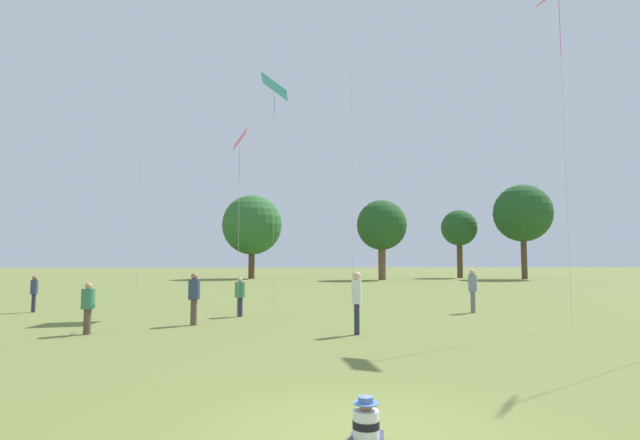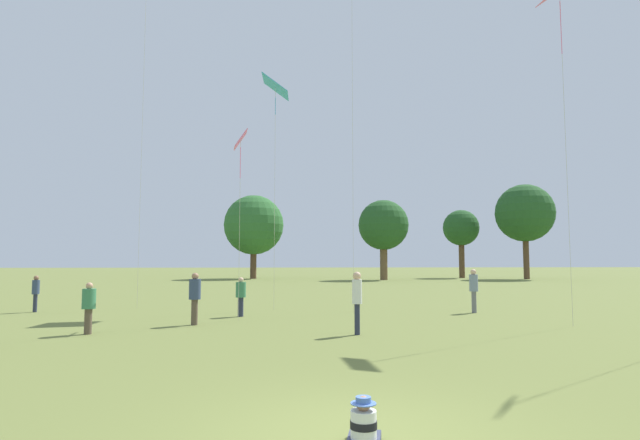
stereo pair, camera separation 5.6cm
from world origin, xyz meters
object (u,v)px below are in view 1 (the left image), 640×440
object	(u,v)px
person_standing_0	(34,290)
distant_tree_1	(382,226)
seated_toddler	(366,425)
person_standing_6	(88,304)
distant_tree_3	(459,229)
distant_tree_0	(252,225)
distant_tree_2	(523,213)
person_standing_1	(194,294)
kite_7	(240,145)
person_standing_5	(473,287)
person_standing_4	(240,294)
person_standing_2	(357,296)
kite_4	(275,90)

from	to	relation	value
person_standing_0	distant_tree_1	distance (m)	40.61
seated_toddler	person_standing_6	distance (m)	11.71
seated_toddler	distant_tree_3	bearing A→B (deg)	82.36
distant_tree_0	distant_tree_2	size ratio (longest dim) A/B	0.90
distant_tree_0	distant_tree_3	world-z (taller)	distant_tree_0
person_standing_1	distant_tree_3	size ratio (longest dim) A/B	0.21
person_standing_6	distant_tree_1	distance (m)	44.32
distant_tree_0	kite_7	bearing A→B (deg)	-87.16
distant_tree_0	distant_tree_1	bearing A→B (deg)	-17.97
seated_toddler	person_standing_5	bearing A→B (deg)	77.73
person_standing_6	distant_tree_0	xyz separation A→B (m)	(2.08, 45.42, 5.60)
person_standing_4	distant_tree_3	size ratio (longest dim) A/B	0.18
person_standing_6	distant_tree_1	xyz separation A→B (m)	(17.10, 40.55, 5.28)
person_standing_1	distant_tree_1	world-z (taller)	distant_tree_1
distant_tree_2	distant_tree_3	xyz separation A→B (m)	(-6.10, 4.68, -1.55)
person_standing_1	kite_7	size ratio (longest dim) A/B	0.25
seated_toddler	distant_tree_3	distance (m)	60.01
person_standing_2	person_standing_6	world-z (taller)	person_standing_2
person_standing_0	person_standing_1	world-z (taller)	person_standing_1
person_standing_4	kite_7	distance (m)	5.79
person_standing_0	distant_tree_0	xyz separation A→B (m)	(6.84, 38.69, 5.56)
person_standing_2	person_standing_4	size ratio (longest dim) A/B	1.21
person_standing_6	kite_4	bearing A→B (deg)	-38.80
kite_4	person_standing_4	bearing A→B (deg)	-156.46
person_standing_1	distant_tree_0	world-z (taller)	distant_tree_0
distant_tree_1	distant_tree_0	bearing A→B (deg)	162.03
person_standing_2	distant_tree_2	size ratio (longest dim) A/B	0.17
person_standing_4	kite_7	bearing A→B (deg)	112.20
person_standing_0	distant_tree_2	bearing A→B (deg)	138.63
person_standing_1	kite_7	world-z (taller)	kite_7
kite_4	kite_7	bearing A→B (deg)	-148.96
person_standing_2	person_standing_5	bearing A→B (deg)	-118.85
person_standing_6	kite_4	distance (m)	12.90
seated_toddler	distant_tree_0	size ratio (longest dim) A/B	0.06
person_standing_2	distant_tree_1	xyz separation A→B (m)	(9.07, 41.24, 5.03)
seated_toddler	distant_tree_3	world-z (taller)	distant_tree_3
kite_4	distant_tree_3	size ratio (longest dim) A/B	1.25
distant_tree_1	distant_tree_2	distance (m)	17.34
kite_4	distant_tree_3	distance (m)	45.38
kite_7	distant_tree_3	distance (m)	49.38
person_standing_0	person_standing_5	xyz separation A→B (m)	(18.60, -1.59, 0.16)
person_standing_0	person_standing_2	xyz separation A→B (m)	(12.79, -7.42, 0.22)
person_standing_0	distant_tree_3	size ratio (longest dim) A/B	0.18
person_standing_4	distant_tree_3	xyz separation A→B (m)	(24.09, 41.82, 5.35)
kite_4	kite_7	size ratio (longest dim) A/B	1.51
distant_tree_2	distant_tree_0	bearing A→B (deg)	173.16
seated_toddler	distant_tree_0	distance (m)	55.48
person_standing_6	distant_tree_2	xyz separation A→B (m)	(34.33, 41.55, 6.89)
person_standing_2	distant_tree_2	distance (m)	50.20
kite_4	distant_tree_3	bearing A→B (deg)	17.11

